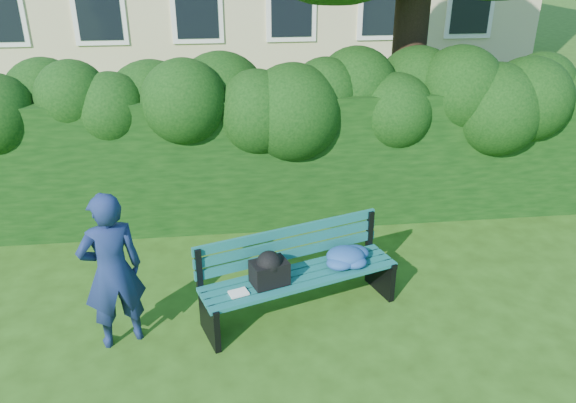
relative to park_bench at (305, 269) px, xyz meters
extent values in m
plane|color=#294912|center=(-0.10, 0.10, -0.50)|extent=(80.00, 80.00, 0.00)
cube|color=white|center=(-3.70, 10.08, 1.50)|extent=(1.30, 0.08, 1.60)
cube|color=black|center=(-3.70, 10.04, 1.50)|extent=(1.05, 0.04, 1.35)
cube|color=white|center=(-1.30, 10.08, 1.50)|extent=(1.30, 0.08, 1.60)
cube|color=black|center=(-1.30, 10.04, 1.50)|extent=(1.05, 0.04, 1.35)
cube|color=white|center=(1.10, 10.08, 1.50)|extent=(1.30, 0.08, 1.60)
cube|color=black|center=(1.10, 10.04, 1.50)|extent=(1.05, 0.04, 1.35)
cube|color=white|center=(3.50, 10.08, 1.50)|extent=(1.30, 0.08, 1.60)
cube|color=black|center=(3.50, 10.04, 1.50)|extent=(1.05, 0.04, 1.35)
cube|color=white|center=(5.90, 10.08, 1.50)|extent=(1.30, 0.08, 1.60)
cube|color=black|center=(5.90, 10.04, 1.50)|extent=(1.05, 0.04, 1.35)
cube|color=black|center=(-0.10, 2.30, 0.40)|extent=(10.00, 1.00, 1.80)
cylinder|color=black|center=(1.96, 3.12, 1.88)|extent=(0.49, 0.49, 4.76)
cube|color=#115657|center=(0.00, -0.24, -0.05)|extent=(2.01, 0.75, 0.04)
cube|color=#115657|center=(-0.04, -0.12, -0.05)|extent=(2.01, 0.75, 0.04)
cube|color=#115657|center=(-0.08, -0.01, -0.05)|extent=(2.01, 0.75, 0.04)
cube|color=#115657|center=(-0.12, 0.10, -0.05)|extent=(2.01, 0.75, 0.04)
cube|color=#115657|center=(-0.14, 0.18, 0.08)|extent=(1.99, 0.68, 0.10)
cube|color=#115657|center=(-0.14, 0.19, 0.21)|extent=(1.99, 0.68, 0.10)
cube|color=#115657|center=(-0.15, 0.20, 0.34)|extent=(1.99, 0.68, 0.10)
cube|color=black|center=(-1.00, -0.38, -0.28)|extent=(0.21, 0.49, 0.44)
cube|color=black|center=(-1.08, -0.13, 0.15)|extent=(0.08, 0.08, 0.45)
cube|color=black|center=(-0.98, -0.43, -0.06)|extent=(0.19, 0.42, 0.05)
cube|color=black|center=(0.88, 0.24, -0.28)|extent=(0.21, 0.49, 0.44)
cube|color=black|center=(0.80, 0.49, 0.15)|extent=(0.08, 0.08, 0.45)
cube|color=black|center=(0.90, 0.20, -0.06)|extent=(0.19, 0.42, 0.05)
cube|color=white|center=(-0.70, -0.33, -0.02)|extent=(0.21, 0.18, 0.02)
cube|color=black|center=(-0.39, -0.18, 0.09)|extent=(0.41, 0.34, 0.24)
imported|color=navy|center=(-1.86, -0.30, 0.29)|extent=(0.68, 0.57, 1.59)
camera|label=1|loc=(-0.77, -4.92, 3.07)|focal=35.00mm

